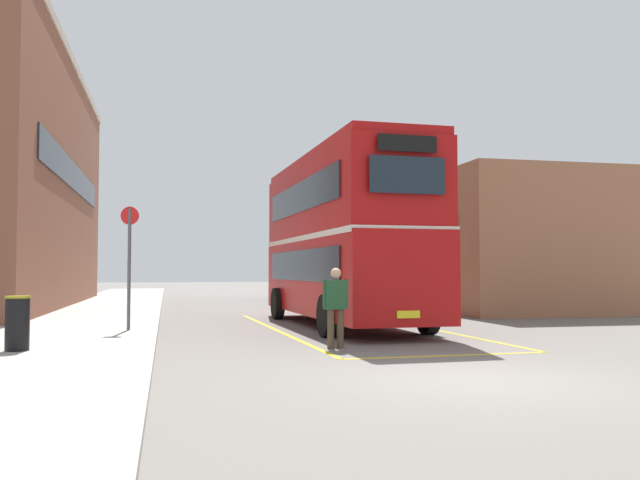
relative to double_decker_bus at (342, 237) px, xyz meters
The scene contains 9 objects.
ground_plane 5.50m from the double_decker_bus, 96.30° to the left, with size 135.60×135.60×0.00m, color #66605B.
sidewalk_left 10.40m from the double_decker_bus, 134.09° to the left, with size 4.00×57.60×0.14m, color #A39E93.
depot_building_right 11.84m from the double_decker_bus, 44.68° to the left, with size 6.98×13.55×5.20m.
double_decker_bus is the anchor object (origin of this frame).
single_deck_bus 16.67m from the double_decker_bus, 79.70° to the left, with size 3.02×8.56×3.02m.
pedestrian_boarding 5.74m from the double_decker_bus, 106.10° to the right, with size 0.54×0.28×1.61m.
litter_bin 9.46m from the double_decker_bus, 143.10° to the right, with size 0.43×0.43×0.97m.
bus_stop_sign 6.00m from the double_decker_bus, 163.48° to the right, with size 0.43×0.14×2.96m.
bay_marking_yellow 3.12m from the double_decker_bus, 89.12° to the right, with size 4.55×11.97×0.01m.
Camera 1 is at (-4.31, -8.99, 1.56)m, focal length 38.06 mm.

